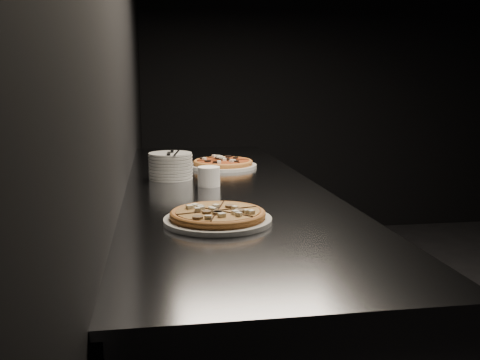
{
  "coord_description": "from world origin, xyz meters",
  "views": [
    {
      "loc": [
        -2.38,
        -2.05,
        1.31
      ],
      "look_at": [
        -2.08,
        -0.13,
        0.96
      ],
      "focal_mm": 40.0,
      "sensor_mm": 36.0,
      "label": 1
    }
  ],
  "objects": [
    {
      "name": "wall_back",
      "position": [
        0.0,
        2.5,
        1.4
      ],
      "size": [
        5.0,
        0.02,
        2.8
      ],
      "primitive_type": "cube",
      "color": "black",
      "rests_on": "floor"
    },
    {
      "name": "pizza_mushroom",
      "position": [
        -2.22,
        -0.58,
        0.94
      ],
      "size": [
        0.33,
        0.33,
        0.04
      ],
      "rotation": [
        0.0,
        0.0,
        0.26
      ],
      "color": "silver",
      "rests_on": "counter"
    },
    {
      "name": "wall_left",
      "position": [
        -2.5,
        0.0,
        1.4
      ],
      "size": [
        0.02,
        5.0,
        2.8
      ],
      "primitive_type": "cube",
      "color": "black",
      "rests_on": "floor"
    },
    {
      "name": "ramekin",
      "position": [
        -2.19,
        -0.03,
        0.96
      ],
      "size": [
        0.09,
        0.09,
        0.08
      ],
      "color": "white",
      "rests_on": "counter"
    },
    {
      "name": "counter",
      "position": [
        -2.13,
        0.0,
        0.46
      ],
      "size": [
        0.74,
        2.44,
        0.92
      ],
      "color": "slate",
      "rests_on": "floor"
    },
    {
      "name": "plate_stack",
      "position": [
        -2.33,
        0.16,
        0.97
      ],
      "size": [
        0.18,
        0.18,
        0.11
      ],
      "color": "silver",
      "rests_on": "counter"
    },
    {
      "name": "pizza_tomato",
      "position": [
        -2.07,
        0.41,
        0.94
      ],
      "size": [
        0.32,
        0.32,
        0.04
      ],
      "rotation": [
        0.0,
        0.0,
        0.01
      ],
      "color": "silver",
      "rests_on": "counter"
    },
    {
      "name": "cutlery",
      "position": [
        -2.32,
        0.15,
        1.03
      ],
      "size": [
        0.08,
        0.19,
        0.01
      ],
      "rotation": [
        0.0,
        0.0,
        -0.05
      ],
      "color": "silver",
      "rests_on": "plate_stack"
    }
  ]
}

